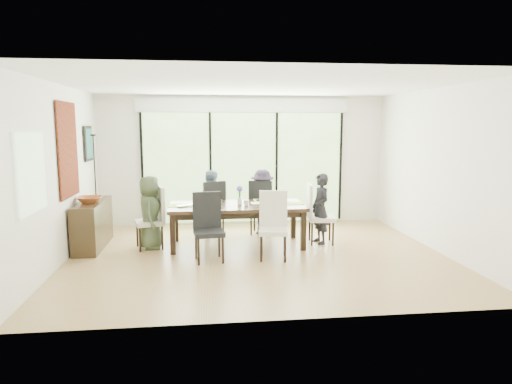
{
  "coord_description": "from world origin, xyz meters",
  "views": [
    {
      "loc": [
        -0.86,
        -7.1,
        2.08
      ],
      "look_at": [
        0.0,
        0.25,
        1.0
      ],
      "focal_mm": 32.0,
      "sensor_mm": 36.0,
      "label": 1
    }
  ],
  "objects": [
    {
      "name": "ceiling",
      "position": [
        0.0,
        0.0,
        2.71
      ],
      "size": [
        6.0,
        5.0,
        0.01
      ],
      "primitive_type": "cube",
      "color": "white",
      "rests_on": "wall_back"
    },
    {
      "name": "side_window",
      "position": [
        -2.97,
        -1.2,
        1.5
      ],
      "size": [
        0.02,
        0.9,
        1.0
      ],
      "primitive_type": "cube",
      "color": "#8CAD7F",
      "rests_on": "wall_left"
    },
    {
      "name": "chair_right_end",
      "position": [
        1.22,
        0.65,
        0.53
      ],
      "size": [
        0.49,
        0.49,
        1.06
      ],
      "primitive_type": null,
      "rotation": [
        0.0,
        0.0,
        1.45
      ],
      "color": "white",
      "rests_on": "floor"
    },
    {
      "name": "laptop",
      "position": [
        -1.13,
        0.55,
        0.74
      ],
      "size": [
        0.38,
        0.35,
        0.03
      ],
      "primitive_type": "imported",
      "rotation": [
        0.0,
        0.0,
        0.57
      ],
      "color": "silver",
      "rests_on": "table_top"
    },
    {
      "name": "sideboard",
      "position": [
        -2.76,
        0.84,
        0.4
      ],
      "size": [
        0.4,
        1.41,
        0.79
      ],
      "primitive_type": "cube",
      "color": "black",
      "rests_on": "floor"
    },
    {
      "name": "rail_top",
      "position": [
        0.0,
        4.2,
        0.55
      ],
      "size": [
        6.0,
        0.08,
        0.06
      ],
      "primitive_type": "cube",
      "color": "brown",
      "rests_on": "deck"
    },
    {
      "name": "table_top",
      "position": [
        -0.28,
        0.65,
        0.7
      ],
      "size": [
        2.32,
        1.06,
        0.06
      ],
      "primitive_type": "cube",
      "color": "black",
      "rests_on": "floor"
    },
    {
      "name": "candle",
      "position": [
        -2.76,
        1.19,
        1.97
      ],
      "size": [
        0.03,
        0.03,
        0.09
      ],
      "primitive_type": "cylinder",
      "color": "silver",
      "rests_on": "sideboard"
    },
    {
      "name": "chair_near_left",
      "position": [
        -0.78,
        -0.22,
        0.53
      ],
      "size": [
        0.49,
        0.49,
        1.06
      ],
      "primitive_type": null,
      "rotation": [
        0.0,
        0.0,
        0.12
      ],
      "color": "black",
      "rests_on": "floor"
    },
    {
      "name": "foliage_mid",
      "position": [
        0.4,
        5.8,
        1.8
      ],
      "size": [
        4.0,
        4.0,
        4.0
      ],
      "primitive_type": "sphere",
      "color": "#14380F",
      "rests_on": "ground"
    },
    {
      "name": "floor",
      "position": [
        0.0,
        0.0,
        -0.01
      ],
      "size": [
        6.0,
        5.0,
        0.01
      ],
      "primitive_type": "cube",
      "color": "olive",
      "rests_on": "ground"
    },
    {
      "name": "person_far_left",
      "position": [
        -0.73,
        1.48,
        0.62
      ],
      "size": [
        0.59,
        0.39,
        1.25
      ],
      "primitive_type": "imported",
      "rotation": [
        0.0,
        0.0,
        3.11
      ],
      "color": "slate",
      "rests_on": "floor"
    },
    {
      "name": "placemat_far_r",
      "position": [
        0.27,
        1.05,
        0.73
      ],
      "size": [
        0.43,
        0.31,
        0.01
      ],
      "primitive_type": "cube",
      "color": "#85C245",
      "rests_on": "table_top"
    },
    {
      "name": "papers",
      "position": [
        0.42,
        0.6,
        0.73
      ],
      "size": [
        0.29,
        0.21,
        0.0
      ],
      "primitive_type": "cube",
      "color": "white",
      "rests_on": "table_top"
    },
    {
      "name": "table_leg_br",
      "position": [
        0.8,
        1.08,
        0.33
      ],
      "size": [
        0.09,
        0.09,
        0.67
      ],
      "primitive_type": "cube",
      "color": "black",
      "rests_on": "floor"
    },
    {
      "name": "person_left_end",
      "position": [
        -1.76,
        0.65,
        0.62
      ],
      "size": [
        0.37,
        0.59,
        1.25
      ],
      "primitive_type": "imported",
      "rotation": [
        0.0,
        0.0,
        1.58
      ],
      "color": "#404F34",
      "rests_on": "floor"
    },
    {
      "name": "table_leg_fl",
      "position": [
        -1.36,
        0.22,
        0.33
      ],
      "size": [
        0.09,
        0.09,
        0.67
      ],
      "primitive_type": "cube",
      "color": "black",
      "rests_on": "floor"
    },
    {
      "name": "foliage_right",
      "position": [
        2.2,
        5.0,
        1.26
      ],
      "size": [
        2.8,
        2.8,
        2.8
      ],
      "primitive_type": "sphere",
      "color": "#14380F",
      "rests_on": "ground"
    },
    {
      "name": "person_right_end",
      "position": [
        1.2,
        0.65,
        0.62
      ],
      "size": [
        0.47,
        0.64,
        1.25
      ],
      "primitive_type": "imported",
      "rotation": [
        0.0,
        0.0,
        -1.37
      ],
      "color": "black",
      "rests_on": "floor"
    },
    {
      "name": "placemat_right",
      "position": [
        0.67,
        0.65,
        0.73
      ],
      "size": [
        0.43,
        0.31,
        0.01
      ],
      "primitive_type": "cube",
      "color": "#85B942",
      "rests_on": "table_top"
    },
    {
      "name": "tablet_far_l",
      "position": [
        -0.63,
        1.0,
        0.74
      ],
      "size": [
        0.25,
        0.17,
        0.01
      ],
      "primitive_type": "cube",
      "color": "black",
      "rests_on": "table_top"
    },
    {
      "name": "blinds_header",
      "position": [
        0.0,
        2.46,
        2.5
      ],
      "size": [
        4.4,
        0.06,
        0.28
      ],
      "primitive_type": "cube",
      "color": "white",
      "rests_on": "wall_back"
    },
    {
      "name": "mullion_b",
      "position": [
        -0.7,
        2.46,
        1.2
      ],
      "size": [
        0.05,
        0.04,
        2.3
      ],
      "primitive_type": "cube",
      "color": "black",
      "rests_on": "wall_back"
    },
    {
      "name": "wall_back",
      "position": [
        0.0,
        2.51,
        1.35
      ],
      "size": [
        6.0,
        0.02,
        2.7
      ],
      "primitive_type": "cube",
      "color": "silver",
      "rests_on": "floor"
    },
    {
      "name": "candlestick_pan",
      "position": [
        -2.76,
        1.19,
        1.92
      ],
      "size": [
        0.09,
        0.09,
        0.03
      ],
      "primitive_type": "cylinder",
      "color": "black",
      "rests_on": "sideboard"
    },
    {
      "name": "placemat_left",
      "position": [
        -1.23,
        0.65,
        0.73
      ],
      "size": [
        0.43,
        0.31,
        0.01
      ],
      "primitive_type": "cube",
      "color": "#A0C345",
      "rests_on": "table_top"
    },
    {
      "name": "placemat_far_l",
      "position": [
        -0.73,
        1.05,
        0.73
      ],
      "size": [
        0.43,
        0.31,
        0.01
      ],
      "primitive_type": "cube",
      "color": "#9BC245",
      "rests_on": "table_top"
    },
    {
      "name": "mullion_a",
      "position": [
        -2.1,
        2.46,
        1.2
      ],
      "size": [
        0.05,
        0.04,
        2.3
      ],
      "primitive_type": "cube",
      "color": "black",
      "rests_on": "wall_back"
    },
    {
      "name": "glass_doors",
      "position": [
        0.0,
        2.47,
        1.2
      ],
      "size": [
        4.2,
        0.02,
        2.3
      ],
      "primitive_type": "cube",
      "color": "#598C3F",
      "rests_on": "wall_back"
    },
    {
      "name": "cup_b",
      "position": [
        -0.13,
        0.55,
        0.77
      ],
      "size": [
        0.14,
        0.14,
        0.09
      ],
      "primitive_type": "imported",
      "rotation": [
        0.0,
        0.0,
        2.33
      ],
      "color": "white",
      "rests_on": "table_top"
    },
    {
      "name": "placemat_paper",
      "position": [
        -0.83,
        0.35,
        0.73
      ],
      "size": [
        0.43,
        0.31,
        0.01
      ],
      "primitive_type": "cube",
      "color": "white",
      "rests_on": "table_top"
    },
    {
      "name": "wall_front",
      "position": [
        0.0,
        -2.51,
        1.35
      ],
      "size": [
        6.0,
        0.02,
        2.7
      ],
      "primitive_type": "cube",
      "color": "silver",
      "rests_on": "floor"
    },
    {
      "name": "chair_far_left",
      "position": [
        -0.73,
        1.5,
        0.53
      ],
      "size": [
        0.58,
        0.58,
        1.06
      ],
      "primitive_type": null,
      "rotation": [
        0.0,
        0.0,
        3.54
      ],
      "color": "black",
      "rests_on": "floor"
    },
    {
      "name": "mullion_d",
      "position": [
        2.1,
        2.46,
        1.2
      ],
      "size": [
        0.05,
        0.04,
        2.3
      ],
      "primitive_type": "cube",
      "color": "black",
      "rests_on": "wall_back"
    },
    {
      "name": "vase",
      "position": [
        -0.23,
        0.7,
        0.78
      ],
      "size": [
        0.08,
        0.08,
        0.12
      ],
      "primitive_type": "cylinder",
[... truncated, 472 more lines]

